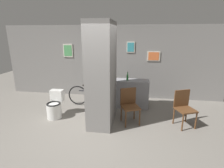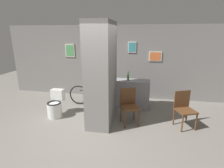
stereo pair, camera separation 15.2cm
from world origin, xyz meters
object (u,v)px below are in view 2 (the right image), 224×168
chair_near_pillar (129,104)px  bicycle (94,95)px  bottle_tall (128,77)px  chair_by_doorway (184,107)px  toilet (55,106)px

chair_near_pillar → bicycle: chair_near_pillar is taller
bottle_tall → bicycle: bearing=-177.1°
chair_near_pillar → bottle_tall: 1.12m
chair_by_doorway → bicycle: bearing=138.4°
toilet → chair_near_pillar: chair_near_pillar is taller
chair_near_pillar → bottle_tall: (-0.13, 1.00, 0.48)m
toilet → chair_by_doorway: 3.49m
bicycle → bottle_tall: size_ratio=6.24×
bottle_tall → chair_near_pillar: bearing=-82.8°
chair_near_pillar → bicycle: bearing=119.7°
toilet → bottle_tall: (1.98, 1.02, 0.69)m
toilet → chair_by_doorway: chair_by_doorway is taller
bicycle → bottle_tall: bottle_tall is taller
bottle_tall → toilet: bearing=-152.8°
chair_by_doorway → bottle_tall: size_ratio=3.41×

